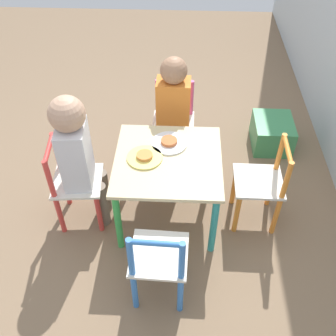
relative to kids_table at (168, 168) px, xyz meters
name	(u,v)px	position (x,y,z in m)	size (l,w,h in m)	color
ground_plane	(168,213)	(0.00, 0.00, -0.37)	(6.00, 6.00, 0.00)	#7F664C
kids_table	(168,168)	(0.00, 0.00, 0.00)	(0.56, 0.56, 0.43)	beige
chair_red	(74,184)	(0.05, -0.51, -0.10)	(0.28, 0.28, 0.54)	silver
chair_pink	(173,124)	(-0.51, 0.01, -0.10)	(0.27, 0.27, 0.54)	silver
chair_blue	(159,262)	(0.51, -0.02, -0.10)	(0.27, 0.27, 0.54)	silver
chair_orange	(262,185)	(0.01, 0.51, -0.10)	(0.26, 0.26, 0.54)	silver
child_front	(78,151)	(0.04, -0.45, 0.13)	(0.21, 0.23, 0.82)	#7A6B5B
child_left	(173,106)	(-0.45, 0.01, 0.08)	(0.21, 0.20, 0.76)	#4C608E
plate_front	(145,157)	(0.00, -0.12, 0.07)	(0.19, 0.19, 0.03)	#EADB66
plate_left	(169,143)	(-0.12, 0.00, 0.07)	(0.19, 0.19, 0.03)	white
storage_bin	(272,133)	(-0.66, 0.69, -0.27)	(0.31, 0.26, 0.20)	#3D8E56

